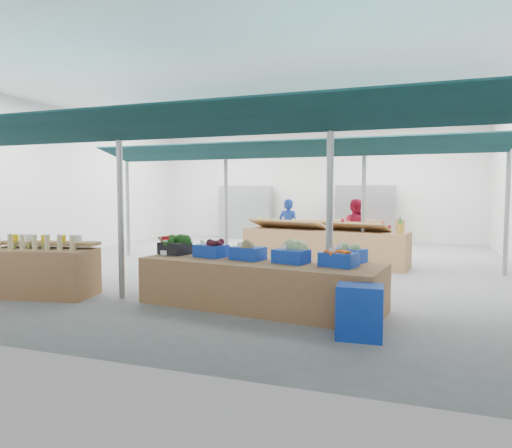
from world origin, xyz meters
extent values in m
plane|color=slate|center=(0.00, 0.00, 0.00)|extent=(13.00, 13.00, 0.00)
plane|color=silver|center=(0.00, 0.00, 4.20)|extent=(13.00, 13.00, 0.00)
plane|color=silver|center=(0.00, 6.50, 2.10)|extent=(12.00, 0.00, 12.00)
plane|color=silver|center=(-6.00, 0.00, 2.10)|extent=(0.00, 13.00, 13.00)
cylinder|color=gray|center=(-4.00, 0.50, 1.50)|extent=(0.10, 0.10, 3.00)
cylinder|color=gray|center=(-1.00, -4.00, 1.50)|extent=(0.10, 0.10, 3.00)
cylinder|color=gray|center=(-1.00, 0.50, 1.50)|extent=(0.10, 0.10, 3.00)
cylinder|color=gray|center=(2.50, -4.00, 1.50)|extent=(0.10, 0.10, 3.00)
cylinder|color=gray|center=(2.50, 0.50, 1.50)|extent=(0.10, 0.10, 3.00)
cylinder|color=gray|center=(5.50, 0.50, 1.50)|extent=(0.10, 0.10, 3.00)
cylinder|color=gray|center=(0.75, -4.00, 2.85)|extent=(10.00, 0.06, 0.06)
cylinder|color=gray|center=(0.75, 0.50, 2.85)|extent=(10.00, 0.06, 0.06)
cube|color=#0A2B27|center=(0.75, -4.65, 2.78)|extent=(9.50, 1.28, 0.30)
cube|color=#0A2B27|center=(0.75, -3.35, 2.78)|extent=(9.50, 1.28, 0.30)
cube|color=#0A2B27|center=(0.75, -0.15, 2.78)|extent=(9.50, 1.28, 0.30)
cube|color=#0A2B27|center=(0.75, 1.15, 2.78)|extent=(9.50, 1.28, 0.30)
cube|color=#B23F33|center=(-2.50, 6.00, 1.00)|extent=(2.00, 0.50, 2.00)
cube|color=#B23F33|center=(2.00, 6.00, 1.00)|extent=(2.00, 0.50, 2.00)
cube|color=brown|center=(-2.41, -4.33, 0.40)|extent=(1.94, 1.14, 0.81)
cube|color=#997247|center=(-2.46, -4.08, 0.88)|extent=(1.86, 0.69, 0.06)
cube|color=brown|center=(1.39, -3.80, 0.36)|extent=(3.88, 1.73, 0.73)
cube|color=brown|center=(1.55, 0.64, 0.43)|extent=(4.10, 1.46, 0.86)
cube|color=brown|center=(1.03, 5.62, 0.41)|extent=(4.62, 2.44, 0.83)
cube|color=#1037B2|center=(3.03, -4.87, 0.33)|extent=(0.57, 0.41, 0.66)
imported|color=#17369A|center=(0.35, 1.74, 0.80)|extent=(0.63, 0.46, 1.60)
imported|color=#B31635|center=(2.15, 1.74, 0.80)|extent=(0.85, 0.70, 1.60)
cube|color=black|center=(-0.21, -3.59, 0.83)|extent=(0.57, 0.47, 0.20)
cube|color=white|center=(-0.27, -3.81, 0.99)|extent=(0.08, 0.03, 0.06)
cube|color=#1037B2|center=(0.51, -3.69, 0.83)|extent=(0.57, 0.47, 0.20)
cube|color=white|center=(0.45, -3.90, 0.99)|extent=(0.08, 0.03, 0.06)
cube|color=#1037B2|center=(1.18, -3.78, 0.83)|extent=(0.57, 0.47, 0.20)
cube|color=white|center=(1.13, -3.99, 0.99)|extent=(0.08, 0.03, 0.06)
cube|color=#1037B2|center=(1.91, -3.87, 0.83)|extent=(0.57, 0.47, 0.20)
cube|color=white|center=(1.85, -4.08, 0.99)|extent=(0.08, 0.03, 0.06)
cube|color=#1037B2|center=(2.63, -3.97, 0.83)|extent=(0.57, 0.47, 0.20)
cube|color=white|center=(2.57, -4.18, 0.99)|extent=(0.08, 0.03, 0.06)
sphere|color=brown|center=(-0.38, -3.70, 0.97)|extent=(0.09, 0.09, 0.09)
sphere|color=brown|center=(-0.43, -3.72, 1.01)|extent=(0.06, 0.06, 0.06)
cylinder|color=#A90B0F|center=(0.11, -4.44, 1.10)|extent=(0.12, 0.12, 0.05)
cube|color=white|center=(0.11, -4.50, 0.88)|extent=(0.10, 0.01, 0.07)
cube|color=#997247|center=(0.59, 0.67, 0.98)|extent=(2.01, 1.14, 0.26)
cube|color=#997247|center=(2.34, 0.44, 0.98)|extent=(1.62, 1.04, 0.26)
cylinder|color=#8C6019|center=(3.34, 0.31, 0.97)|extent=(0.14, 0.14, 0.22)
cone|color=#26661E|center=(3.34, 0.31, 1.16)|extent=(0.12, 0.12, 0.18)
cube|color=#1037B2|center=(2.69, -3.50, 0.83)|extent=(0.60, 0.52, 0.20)
cube|color=white|center=(2.60, -3.70, 0.99)|extent=(0.08, 0.04, 0.06)
camera|label=1|loc=(3.63, -10.43, 1.78)|focal=32.00mm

